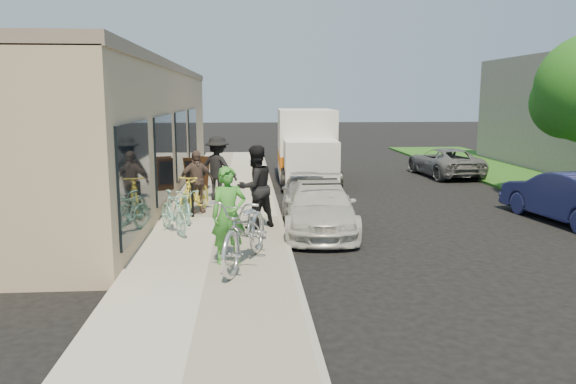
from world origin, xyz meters
name	(u,v)px	position (x,y,z in m)	size (l,w,h in m)	color
ground	(310,253)	(0.00, 0.00, 0.00)	(120.00, 120.00, 0.00)	black
sidewalk	(219,220)	(-2.00, 3.00, 0.07)	(3.00, 34.00, 0.15)	#AFAB9D
curb	(280,219)	(-0.45, 3.00, 0.07)	(0.12, 34.00, 0.13)	gray
storefront	(127,129)	(-5.24, 7.99, 2.12)	(3.60, 20.00, 4.22)	tan
bike_rack	(191,195)	(-2.74, 3.30, 0.68)	(0.20, 0.61, 0.88)	black
sandwich_board	(197,173)	(-2.94, 7.36, 0.70)	(0.87, 0.88, 1.08)	black
sedan_white	(320,207)	(0.45, 1.92, 0.59)	(1.97, 4.20, 1.23)	beige
sedan_silver	(307,192)	(0.37, 4.17, 0.57)	(1.35, 3.36, 1.15)	#9D9DA3
moving_truck	(306,150)	(0.99, 10.03, 1.20)	(2.25, 5.57, 2.70)	silver
far_car_blue	(570,197)	(6.94, 2.39, 0.67)	(1.42, 4.07, 1.34)	#191D4C
far_car_gray	(444,162)	(6.71, 10.95, 0.58)	(1.91, 4.14, 1.15)	#57595C
tandem_bike	(246,231)	(-1.31, -1.21, 0.80)	(0.86, 2.46, 1.29)	silver
woman_rider	(229,215)	(-1.62, -1.03, 1.04)	(0.65, 0.43, 1.79)	#3B8D2F
man_standing	(255,187)	(-1.09, 1.76, 1.12)	(0.94, 0.73, 1.94)	black
cruiser_bike_a	(173,212)	(-2.95, 1.40, 0.62)	(0.44, 1.57, 0.95)	#83C4B7
cruiser_bike_b	(186,204)	(-2.80, 2.64, 0.56)	(0.54, 1.56, 0.82)	#83C4B7
cruiser_bike_c	(195,193)	(-2.65, 3.46, 0.69)	(0.51, 1.80, 1.08)	yellow
bystander_a	(218,168)	(-2.14, 5.45, 1.10)	(1.23, 0.71, 1.91)	black
bystander_b	(196,182)	(-2.62, 3.65, 0.98)	(0.97, 0.40, 1.66)	brown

